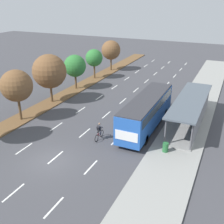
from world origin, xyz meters
TOP-DOWN VIEW (x-y plane):
  - ground_plane at (0.00, 0.00)m, footprint 140.00×140.00m
  - median_strip at (-8.30, 20.00)m, footprint 2.60×52.00m
  - sidewalk_right at (9.25, 20.00)m, footprint 4.50×52.00m
  - lane_divider_left at (-3.50, 18.35)m, footprint 0.14×47.69m
  - lane_divider_center at (0.00, 18.35)m, footprint 0.14×47.69m
  - lane_divider_right at (3.50, 18.35)m, footprint 0.14×47.69m
  - bus_shelter at (9.53, 12.05)m, footprint 2.90×12.04m
  - bus at (5.25, 9.61)m, footprint 2.54×11.29m
  - cyclist at (1.94, 5.17)m, footprint 0.46×1.82m
  - median_tree_second at (-8.07, 5.41)m, footprint 3.47×3.47m
  - median_tree_third at (-8.28, 11.47)m, footprint 4.30×4.30m
  - median_tree_fourth at (-8.35, 17.54)m, footprint 3.22×3.22m
  - median_tree_fifth at (-8.45, 23.61)m, footprint 2.82×2.82m
  - median_tree_farthest at (-8.21, 29.68)m, footprint 3.47×3.47m
  - trash_bin at (8.45, 5.39)m, footprint 0.52×0.52m

SIDE VIEW (x-z plane):
  - ground_plane at x=0.00m, z-range 0.00..0.00m
  - lane_divider_left at x=-3.50m, z-range 0.00..0.01m
  - lane_divider_center at x=0.00m, z-range 0.00..0.01m
  - lane_divider_right at x=3.50m, z-range 0.00..0.01m
  - median_strip at x=-8.30m, z-range 0.00..0.12m
  - sidewalk_right at x=9.25m, z-range 0.00..0.15m
  - trash_bin at x=8.45m, z-range 0.15..1.00m
  - cyclist at x=1.94m, z-range -0.06..1.65m
  - bus_shelter at x=9.53m, z-range 0.44..3.30m
  - bus at x=5.25m, z-range 0.38..3.75m
  - median_tree_fifth at x=-8.45m, z-range 1.11..5.93m
  - median_tree_fourth at x=-8.35m, z-range 1.01..6.04m
  - median_tree_farthest at x=-8.21m, z-range 1.09..6.52m
  - median_tree_second at x=-8.07m, z-range 1.21..6.89m
  - median_tree_third at x=-8.28m, z-range 1.06..7.27m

